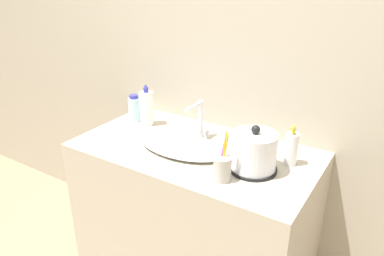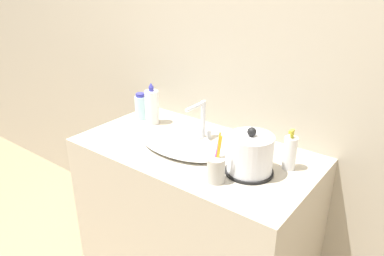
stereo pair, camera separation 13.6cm
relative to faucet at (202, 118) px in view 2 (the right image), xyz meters
name	(u,v)px [view 2 (the right image)]	position (x,y,z in m)	size (l,w,h in m)	color
wall_back	(236,29)	(0.04, 0.21, 0.39)	(6.00, 0.04, 2.60)	#ADA38E
vanity_counter	(194,220)	(0.04, -0.11, -0.51)	(1.11, 0.60, 0.80)	#B7AD99
sink_basin	(182,145)	(-0.01, -0.15, -0.09)	(0.43, 0.25, 0.04)	white
faucet	(202,118)	(0.00, 0.00, 0.00)	(0.06, 0.14, 0.19)	silver
electric_kettle	(250,156)	(0.35, -0.15, -0.03)	(0.20, 0.20, 0.20)	black
toothbrush_cup	(216,169)	(0.27, -0.28, -0.05)	(0.07, 0.07, 0.20)	#B7B2A8
lotion_bottle	(290,153)	(0.46, -0.02, -0.03)	(0.05, 0.05, 0.18)	white
shampoo_bottle	(141,107)	(-0.41, 0.00, -0.04)	(0.06, 0.06, 0.14)	silver
mouthwash_bottle	(152,106)	(-0.32, 0.00, -0.01)	(0.07, 0.07, 0.22)	white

